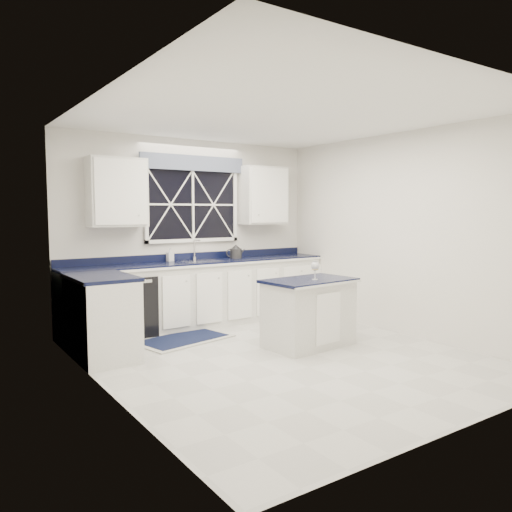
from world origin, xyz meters
TOP-DOWN VIEW (x-y plane):
  - ground at (0.00, 0.00)m, footprint 4.50×4.50m
  - back_wall at (0.00, 2.25)m, footprint 4.00×0.10m
  - base_cabinets at (-0.33, 1.78)m, footprint 3.99×1.60m
  - countertop at (0.00, 1.95)m, footprint 3.98×0.64m
  - dishwasher at (-1.10, 1.95)m, footprint 0.60×0.58m
  - window at (0.00, 2.20)m, footprint 1.65×0.09m
  - upper_cabinets at (0.00, 2.08)m, footprint 3.10×0.34m
  - faucet at (0.00, 2.14)m, footprint 0.05×0.20m
  - island at (0.55, 0.22)m, footprint 1.16×0.76m
  - rug at (-0.60, 1.35)m, footprint 1.32×0.96m
  - kettle at (0.62, 2.02)m, footprint 0.29×0.22m
  - wine_glass at (0.58, 0.14)m, footprint 0.10×0.10m
  - soap_bottle at (-0.39, 2.17)m, footprint 0.09×0.09m

SIDE VIEW (x-z plane):
  - ground at x=0.00m, z-range 0.00..0.00m
  - rug at x=-0.60m, z-range 0.00..0.02m
  - dishwasher at x=-1.10m, z-range 0.00..0.82m
  - island at x=0.55m, z-range 0.00..0.83m
  - base_cabinets at x=-0.33m, z-range 0.00..0.90m
  - countertop at x=0.00m, z-range 0.90..0.94m
  - wine_glass at x=0.58m, z-range 0.87..1.10m
  - soap_bottle at x=-0.39m, z-range 0.94..1.13m
  - kettle at x=0.62m, z-range 0.93..1.14m
  - faucet at x=0.00m, z-range 0.95..1.25m
  - back_wall at x=0.00m, z-range 0.00..2.70m
  - window at x=0.00m, z-range 1.20..2.46m
  - upper_cabinets at x=0.00m, z-range 1.45..2.35m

